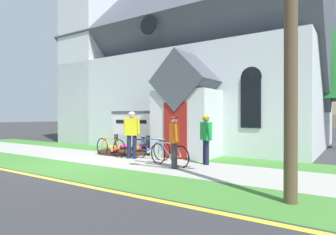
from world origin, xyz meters
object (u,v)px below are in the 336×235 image
Objects in this scene: bicycle_yellow at (111,147)px; cyclist_in_green_jersey at (132,131)px; church_sign at (131,124)px; bicycle_silver at (150,149)px; cyclist_in_white_jersey at (174,138)px; cyclist_in_red_jersey at (206,136)px; bicycle_blue at (169,154)px; roadside_conifer at (324,54)px.

cyclist_in_green_jersey is (1.09, 0.01, 0.67)m from bicycle_yellow.
bicycle_silver is (1.96, -1.22, -0.84)m from church_sign.
cyclist_in_white_jersey is (2.41, -0.84, -0.12)m from cyclist_in_green_jersey.
cyclist_in_green_jersey reaches higher than cyclist_in_red_jersey.
bicycle_blue is 2.13m from cyclist_in_green_jersey.
cyclist_in_white_jersey is at bearing -19.22° from cyclist_in_green_jersey.
bicycle_yellow is 1.01× the size of cyclist_in_green_jersey.
cyclist_in_red_jersey is (2.26, 0.04, 0.56)m from bicycle_silver.
cyclist_in_green_jersey reaches higher than cyclist_in_white_jersey.
cyclist_in_red_jersey is at bearing 67.48° from cyclist_in_white_jersey.
bicycle_silver is (-1.33, 0.74, 0.02)m from bicycle_blue.
bicycle_yellow is at bearing -179.69° from cyclist_in_green_jersey.
cyclist_in_green_jersey is (-1.97, 0.45, 0.68)m from bicycle_blue.
church_sign is at bearing 131.32° from cyclist_in_green_jersey.
cyclist_in_white_jersey reaches higher than bicycle_blue.
church_sign is at bearing 164.40° from cyclist_in_red_jersey.
bicycle_yellow is at bearing 166.59° from cyclist_in_white_jersey.
bicycle_blue is 0.95× the size of bicycle_silver.
cyclist_in_red_jersey is at bearing -15.60° from church_sign.
bicycle_silver is 1.01× the size of bicycle_yellow.
cyclist_in_white_jersey is at bearing -110.09° from roadside_conifer.
bicycle_blue reaches higher than bicycle_yellow.
cyclist_in_red_jersey is (4.22, -1.18, -0.28)m from church_sign.
cyclist_in_green_jersey is 10.36m from roadside_conifer.
church_sign reaches higher than bicycle_yellow.
church_sign is 1.75m from bicycle_yellow.
cyclist_in_red_jersey is at bearing 1.04° from bicycle_silver.
cyclist_in_white_jersey reaches higher than bicycle_yellow.
cyclist_in_green_jersey reaches higher than bicycle_yellow.
church_sign reaches higher than cyclist_in_red_jersey.
roadside_conifer is (6.94, 6.43, 3.42)m from church_sign.
bicycle_silver is 1.02× the size of cyclist_in_green_jersey.
bicycle_silver is 0.96m from cyclist_in_green_jersey.
church_sign is 2.01m from cyclist_in_green_jersey.
bicycle_silver is at bearing -31.85° from church_sign.
cyclist_in_green_jersey is at bearing 0.31° from bicycle_yellow.
roadside_conifer reaches higher than bicycle_blue.
cyclist_in_white_jersey is at bearing -32.13° from church_sign.
cyclist_in_white_jersey is (3.50, -0.83, 0.55)m from bicycle_yellow.
cyclist_in_red_jersey is 0.93× the size of cyclist_in_green_jersey.
cyclist_in_red_jersey reaches higher than bicycle_silver.
cyclist_in_red_jersey is (3.99, 0.33, 0.58)m from bicycle_yellow.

